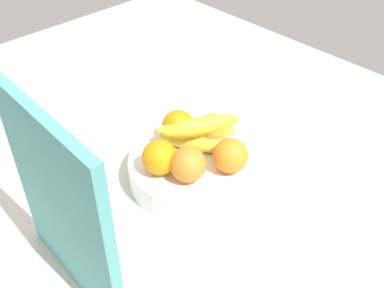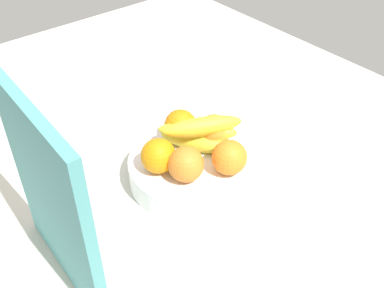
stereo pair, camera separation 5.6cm
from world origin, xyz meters
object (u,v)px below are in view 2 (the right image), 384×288
at_px(banana_bunch, 199,133).
at_px(orange_front_left, 186,164).
at_px(cutting_board, 52,202).
at_px(fruit_bowl, 192,169).
at_px(orange_back_right, 158,156).
at_px(orange_center, 214,131).
at_px(orange_back_left, 181,126).
at_px(orange_front_right, 229,157).

bearing_deg(banana_bunch, orange_front_left, 124.92).
bearing_deg(orange_front_left, cutting_board, 92.86).
height_order(fruit_bowl, banana_bunch, banana_bunch).
bearing_deg(banana_bunch, orange_back_right, 90.37).
relative_size(fruit_bowl, orange_front_left, 3.75).
height_order(orange_front_left, orange_center, same).
xyz_separation_m(orange_center, orange_back_right, (0.01, 0.14, 0.00)).
bearing_deg(orange_back_left, fruit_bowl, 160.74).
bearing_deg(banana_bunch, cutting_board, 101.14).
height_order(orange_back_right, banana_bunch, banana_bunch).
bearing_deg(orange_front_left, orange_center, -67.72).
distance_m(banana_bunch, cutting_board, 0.37).
height_order(fruit_bowl, orange_front_right, orange_front_right).
xyz_separation_m(orange_front_left, orange_center, (0.05, -0.12, 0.00)).
xyz_separation_m(fruit_bowl, orange_back_right, (0.02, 0.07, 0.07)).
bearing_deg(orange_back_left, orange_center, -143.31).
xyz_separation_m(fruit_bowl, cutting_board, (-0.05, 0.32, 0.15)).
height_order(fruit_bowl, orange_back_left, orange_back_left).
relative_size(banana_bunch, cutting_board, 0.47).
xyz_separation_m(orange_front_left, banana_bunch, (0.06, -0.08, 0.01)).
bearing_deg(orange_back_left, orange_front_left, 146.47).
relative_size(orange_front_right, cutting_board, 0.20).
bearing_deg(fruit_bowl, cutting_board, 99.22).
height_order(orange_center, cutting_board, cutting_board).
height_order(orange_front_right, orange_back_left, same).
xyz_separation_m(orange_front_right, orange_back_left, (0.15, 0.01, 0.00)).
xyz_separation_m(banana_bunch, cutting_board, (-0.07, 0.36, 0.08)).
relative_size(fruit_bowl, banana_bunch, 1.60).
bearing_deg(orange_front_left, fruit_bowl, -50.72).
relative_size(orange_front_left, banana_bunch, 0.43).
height_order(fruit_bowl, orange_front_left, orange_front_left).
distance_m(fruit_bowl, cutting_board, 0.36).
bearing_deg(banana_bunch, orange_back_left, 10.55).
bearing_deg(orange_center, orange_back_left, 36.69).
distance_m(orange_center, cutting_board, 0.41).
bearing_deg(fruit_bowl, orange_back_right, 76.95).
xyz_separation_m(orange_front_left, orange_front_right, (-0.04, -0.08, 0.00)).
bearing_deg(fruit_bowl, orange_front_left, 129.28).
height_order(orange_back_right, cutting_board, cutting_board).
xyz_separation_m(orange_center, cutting_board, (-0.06, 0.39, 0.09)).
height_order(orange_front_left, orange_front_right, same).
relative_size(orange_front_right, orange_back_right, 1.00).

